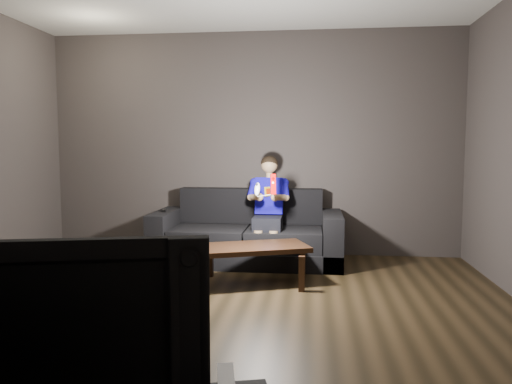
# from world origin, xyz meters

# --- Properties ---
(floor) EXTENTS (5.00, 5.00, 0.00)m
(floor) POSITION_xyz_m (0.00, 0.00, 0.00)
(floor) COLOR black
(floor) RESTS_ON ground
(back_wall) EXTENTS (5.00, 0.04, 2.70)m
(back_wall) POSITION_xyz_m (0.00, 2.50, 1.35)
(back_wall) COLOR #413937
(back_wall) RESTS_ON ground
(sofa) EXTENTS (2.12, 0.92, 0.82)m
(sofa) POSITION_xyz_m (0.00, 2.01, 0.27)
(sofa) COLOR black
(sofa) RESTS_ON floor
(child) EXTENTS (0.46, 0.57, 1.14)m
(child) POSITION_xyz_m (0.24, 1.95, 0.71)
(child) COLOR black
(child) RESTS_ON sofa
(wii_remote_red) EXTENTS (0.06, 0.09, 0.22)m
(wii_remote_red) POSITION_xyz_m (0.33, 1.51, 0.93)
(wii_remote_red) COLOR #C60807
(wii_remote_red) RESTS_ON child
(nunchuk_white) EXTENTS (0.08, 0.10, 0.15)m
(nunchuk_white) POSITION_xyz_m (0.17, 1.52, 0.88)
(nunchuk_white) COLOR white
(nunchuk_white) RESTS_ON child
(wii_remote_black) EXTENTS (0.07, 0.15, 0.03)m
(wii_remote_black) POSITION_xyz_m (-0.95, 1.93, 0.59)
(wii_remote_black) COLOR black
(wii_remote_black) RESTS_ON sofa
(coffee_table) EXTENTS (1.15, 0.85, 0.37)m
(coffee_table) POSITION_xyz_m (0.18, 1.11, 0.32)
(coffee_table) COLOR black
(coffee_table) RESTS_ON floor
(tv) EXTENTS (1.00, 0.37, 0.58)m
(tv) POSITION_xyz_m (-0.06, -2.27, 0.80)
(tv) COLOR black
(tv) RESTS_ON media_console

